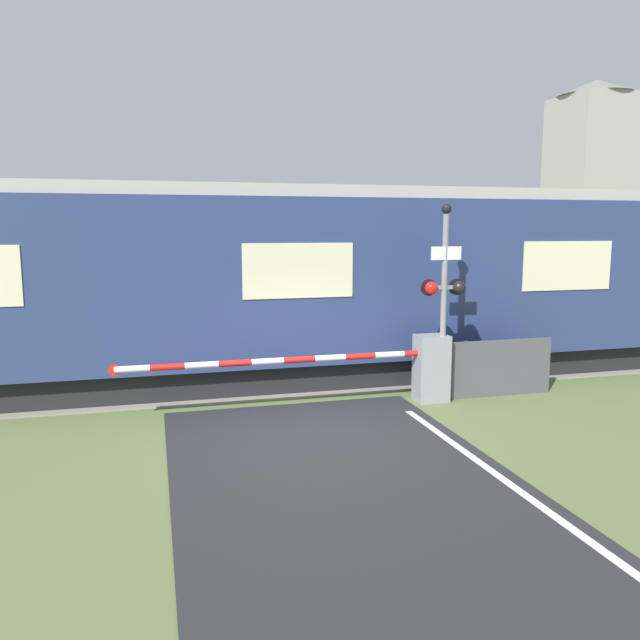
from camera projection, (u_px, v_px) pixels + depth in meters
name	position (u px, v px, depth m)	size (l,w,h in m)	color
ground_plane	(315.00, 441.00, 9.56)	(80.00, 80.00, 0.00)	#5B6B3D
track_bed	(268.00, 378.00, 13.39)	(36.00, 3.20, 0.13)	gray
train	(282.00, 283.00, 13.17)	(21.08, 3.18, 4.05)	black
crossing_barrier	(407.00, 367.00, 11.54)	(6.05, 0.44, 1.26)	gray
signal_post	(444.00, 292.00, 11.39)	(0.86, 0.26, 3.66)	gray
distant_building	(591.00, 185.00, 32.19)	(3.89, 3.89, 10.62)	#9E998E
roadside_fence	(490.00, 369.00, 11.98)	(2.60, 0.06, 1.10)	#4C4C51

